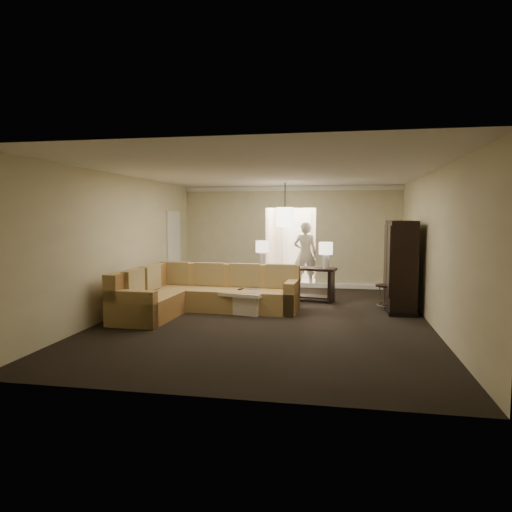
% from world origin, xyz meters
% --- Properties ---
extents(ground, '(8.00, 8.00, 0.00)m').
position_xyz_m(ground, '(0.00, 0.00, 0.00)').
color(ground, black).
rests_on(ground, ground).
extents(wall_back, '(6.00, 0.04, 2.80)m').
position_xyz_m(wall_back, '(0.00, 4.00, 1.40)').
color(wall_back, '#C1B892').
rests_on(wall_back, ground).
extents(wall_front, '(6.00, 0.04, 2.80)m').
position_xyz_m(wall_front, '(0.00, -4.00, 1.40)').
color(wall_front, '#C1B892').
rests_on(wall_front, ground).
extents(wall_left, '(0.04, 8.00, 2.80)m').
position_xyz_m(wall_left, '(-3.00, 0.00, 1.40)').
color(wall_left, '#C1B892').
rests_on(wall_left, ground).
extents(wall_right, '(0.04, 8.00, 2.80)m').
position_xyz_m(wall_right, '(3.00, 0.00, 1.40)').
color(wall_right, '#C1B892').
rests_on(wall_right, ground).
extents(ceiling, '(6.00, 8.00, 0.02)m').
position_xyz_m(ceiling, '(0.00, 0.00, 2.80)').
color(ceiling, white).
rests_on(ceiling, wall_back).
extents(crown_molding, '(6.00, 0.10, 0.12)m').
position_xyz_m(crown_molding, '(0.00, 3.95, 2.73)').
color(crown_molding, white).
rests_on(crown_molding, wall_back).
extents(baseboard, '(6.00, 0.10, 0.12)m').
position_xyz_m(baseboard, '(0.00, 3.95, 0.06)').
color(baseboard, white).
rests_on(baseboard, ground).
extents(side_door, '(0.05, 0.90, 2.10)m').
position_xyz_m(side_door, '(-2.97, 2.80, 1.05)').
color(side_door, white).
rests_on(side_door, ground).
extents(foyer, '(1.44, 2.02, 2.80)m').
position_xyz_m(foyer, '(0.00, 5.34, 1.30)').
color(foyer, silver).
rests_on(foyer, ground).
extents(sectional_sofa, '(3.30, 2.60, 0.96)m').
position_xyz_m(sectional_sofa, '(-1.48, 0.27, 0.38)').
color(sectional_sofa, brown).
rests_on(sectional_sofa, ground).
extents(coffee_table, '(1.31, 1.31, 0.46)m').
position_xyz_m(coffee_table, '(-0.60, 0.58, 0.23)').
color(coffee_table, white).
rests_on(coffee_table, ground).
extents(console_table, '(2.07, 0.87, 0.78)m').
position_xyz_m(console_table, '(0.28, 2.00, 0.47)').
color(console_table, black).
rests_on(console_table, ground).
extents(armoire, '(0.56, 1.31, 1.88)m').
position_xyz_m(armoire, '(2.59, 1.13, 0.90)').
color(armoire, black).
rests_on(armoire, ground).
extents(drink_table, '(0.43, 0.43, 0.54)m').
position_xyz_m(drink_table, '(2.32, 1.17, 0.39)').
color(drink_table, black).
rests_on(drink_table, ground).
extents(table_lamp_left, '(0.31, 0.31, 0.60)m').
position_xyz_m(table_lamp_left, '(-0.48, 2.16, 1.18)').
color(table_lamp_left, silver).
rests_on(table_lamp_left, console_table).
extents(table_lamp_right, '(0.31, 0.31, 0.60)m').
position_xyz_m(table_lamp_right, '(1.04, 1.84, 1.18)').
color(table_lamp_right, silver).
rests_on(table_lamp_right, console_table).
extents(pendant_light, '(0.38, 0.38, 1.09)m').
position_xyz_m(pendant_light, '(0.00, 2.70, 1.95)').
color(pendant_light, black).
rests_on(pendant_light, ceiling).
extents(person, '(0.76, 0.53, 2.01)m').
position_xyz_m(person, '(0.40, 4.30, 1.00)').
color(person, beige).
rests_on(person, ground).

